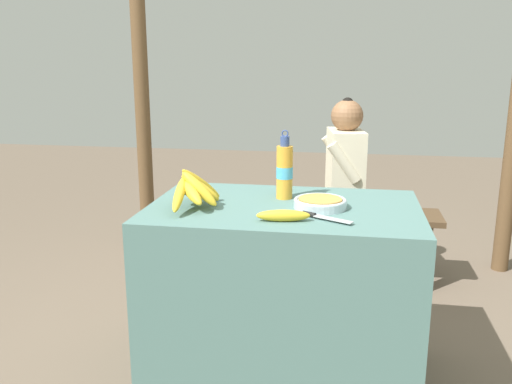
{
  "coord_description": "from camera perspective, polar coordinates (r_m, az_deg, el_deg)",
  "views": [
    {
      "loc": [
        0.25,
        -2.14,
        1.37
      ],
      "look_at": [
        -0.13,
        0.05,
        0.82
      ],
      "focal_mm": 38.0,
      "sensor_mm": 36.0,
      "label": 1
    }
  ],
  "objects": [
    {
      "name": "market_counter",
      "position": [
        2.37,
        2.86,
        -10.61
      ],
      "size": [
        1.11,
        0.72,
        0.78
      ],
      "color": "#4C706B",
      "rests_on": "ground_plane"
    },
    {
      "name": "wooden_bench",
      "position": [
        3.46,
        6.05,
        -3.04
      ],
      "size": [
        1.56,
        0.32,
        0.45
      ],
      "color": "#4C3823",
      "rests_on": "ground_plane"
    },
    {
      "name": "support_post_near",
      "position": [
        3.91,
        -11.92,
        9.61
      ],
      "size": [
        0.1,
        0.1,
        2.21
      ],
      "color": "brown",
      "rests_on": "ground_plane"
    },
    {
      "name": "water_bottle",
      "position": [
        2.32,
        3.02,
        2.22
      ],
      "size": [
        0.07,
        0.07,
        0.3
      ],
      "color": "gold",
      "rests_on": "market_counter"
    },
    {
      "name": "ground_plane",
      "position": [
        2.55,
        2.75,
        -18.64
      ],
      "size": [
        12.0,
        12.0,
        0.0
      ],
      "primitive_type": "plane",
      "color": "brown"
    },
    {
      "name": "banana_bunch_green",
      "position": [
        3.46,
        -0.42,
        -0.46
      ],
      "size": [
        0.2,
        0.31,
        0.15
      ],
      "color": "#4C381E",
      "rests_on": "wooden_bench"
    },
    {
      "name": "serving_bowl",
      "position": [
        2.2,
        6.77,
        -1.11
      ],
      "size": [
        0.21,
        0.21,
        0.04
      ],
      "color": "silver",
      "rests_on": "market_counter"
    },
    {
      "name": "seated_vendor",
      "position": [
        3.34,
        8.54,
        1.52
      ],
      "size": [
        0.43,
        0.41,
        1.15
      ],
      "rotation": [
        0.0,
        0.0,
        3.29
      ],
      "color": "#473828",
      "rests_on": "ground_plane"
    },
    {
      "name": "banana_bunch_ripe",
      "position": [
        2.2,
        -6.68,
        0.38
      ],
      "size": [
        0.2,
        0.35,
        0.17
      ],
      "color": "#4C381E",
      "rests_on": "market_counter"
    },
    {
      "name": "loose_banana_front",
      "position": [
        2.01,
        2.88,
        -2.49
      ],
      "size": [
        0.21,
        0.08,
        0.04
      ],
      "rotation": [
        0.0,
        0.0,
        0.16
      ],
      "color": "gold",
      "rests_on": "market_counter"
    },
    {
      "name": "knife",
      "position": [
        2.06,
        6.71,
        -2.57
      ],
      "size": [
        0.2,
        0.12,
        0.02
      ],
      "rotation": [
        0.0,
        0.0,
        -0.49
      ],
      "color": "#BCBCC1",
      "rests_on": "market_counter"
    }
  ]
}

